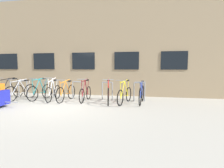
# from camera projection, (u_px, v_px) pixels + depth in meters

# --- Properties ---
(ground_plane) EXTENTS (42.00, 42.00, 0.00)m
(ground_plane) POSITION_uv_depth(u_px,v_px,m) (56.00, 107.00, 6.87)
(ground_plane) COLOR #B2ADA0
(storefront_building) EXTENTS (28.00, 6.51, 5.39)m
(storefront_building) POSITION_uv_depth(u_px,v_px,m) (99.00, 51.00, 12.90)
(storefront_building) COLOR tan
(storefront_building) RESTS_ON ground
(bike_rack) EXTENTS (6.53, 0.05, 0.87)m
(bike_rack) POSITION_uv_depth(u_px,v_px,m) (77.00, 88.00, 8.65)
(bike_rack) COLOR gray
(bike_rack) RESTS_ON ground
(bicycle_maroon) EXTENTS (0.44, 1.62, 1.07)m
(bicycle_maroon) POSITION_uv_depth(u_px,v_px,m) (85.00, 93.00, 8.12)
(bicycle_maroon) COLOR black
(bicycle_maroon) RESTS_ON ground
(bicycle_red) EXTENTS (0.50, 1.74, 1.08)m
(bicycle_red) POSITION_uv_depth(u_px,v_px,m) (108.00, 94.00, 7.68)
(bicycle_red) COLOR black
(bicycle_red) RESTS_ON ground
(bicycle_silver) EXTENTS (0.56, 1.73, 1.04)m
(bicycle_silver) POSITION_uv_depth(u_px,v_px,m) (21.00, 92.00, 8.48)
(bicycle_silver) COLOR black
(bicycle_silver) RESTS_ON ground
(bicycle_teal) EXTENTS (0.44, 1.65, 1.07)m
(bicycle_teal) POSITION_uv_depth(u_px,v_px,m) (40.00, 91.00, 8.55)
(bicycle_teal) COLOR black
(bicycle_teal) RESTS_ON ground
(bicycle_orange) EXTENTS (0.44, 1.78, 1.03)m
(bicycle_orange) POSITION_uv_depth(u_px,v_px,m) (66.00, 92.00, 8.17)
(bicycle_orange) COLOR black
(bicycle_orange) RESTS_ON ground
(bicycle_white) EXTENTS (0.44, 1.68, 1.11)m
(bicycle_white) POSITION_uv_depth(u_px,v_px,m) (53.00, 92.00, 8.25)
(bicycle_white) COLOR black
(bicycle_white) RESTS_ON ground
(bicycle_blue) EXTENTS (0.44, 1.79, 0.99)m
(bicycle_blue) POSITION_uv_depth(u_px,v_px,m) (142.00, 94.00, 7.64)
(bicycle_blue) COLOR black
(bicycle_blue) RESTS_ON ground
(bicycle_yellow) EXTENTS (0.54, 1.71, 1.06)m
(bicycle_yellow) POSITION_uv_depth(u_px,v_px,m) (125.00, 95.00, 7.62)
(bicycle_yellow) COLOR black
(bicycle_yellow) RESTS_ON ground
(bicycle_black) EXTENTS (0.44, 1.72, 1.08)m
(bicycle_black) POSITION_uv_depth(u_px,v_px,m) (9.00, 91.00, 8.82)
(bicycle_black) COLOR black
(bicycle_black) RESTS_ON ground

